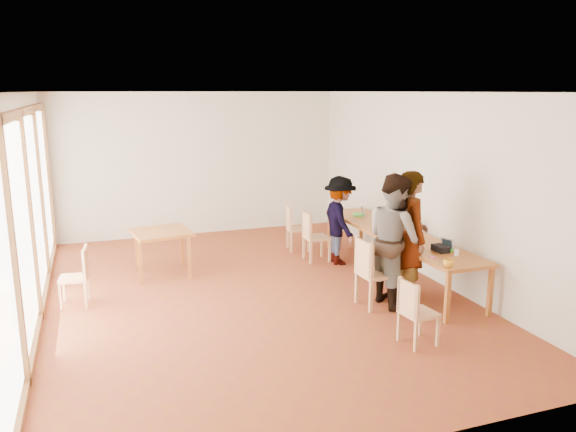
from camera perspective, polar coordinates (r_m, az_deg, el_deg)
name	(u,v)px	position (r m, az deg, el deg)	size (l,w,h in m)	color
ground	(251,294)	(8.61, -3.81, -7.94)	(8.00, 8.00, 0.00)	brown
wall_back	(199,164)	(12.06, -9.08, 5.23)	(6.00, 0.10, 3.00)	beige
wall_front	(383,284)	(4.60, 9.61, -6.87)	(6.00, 0.10, 3.00)	beige
wall_right	(426,186)	(9.44, 13.89, 2.99)	(0.10, 8.00, 3.00)	beige
window_wall	(28,211)	(7.96, -24.94, 0.43)	(0.10, 8.00, 3.00)	white
ceiling	(248,91)	(8.06, -4.13, 12.59)	(6.00, 8.00, 0.04)	white
communal_table	(396,235)	(9.38, 10.94, -1.92)	(0.80, 4.00, 0.75)	#AC5D26
side_table	(161,236)	(9.54, -12.75, -1.96)	(0.90, 0.90, 0.75)	#AC5D26
chair_near	(414,306)	(6.96, 12.63, -8.88)	(0.42, 0.42, 0.44)	tan
chair_mid	(370,266)	(8.02, 8.34, -5.03)	(0.49, 0.49, 0.53)	tan
chair_far	(312,231)	(10.08, 2.42, -1.56)	(0.42, 0.42, 0.48)	tan
chair_empty	(293,223)	(10.76, 0.54, -0.74)	(0.46, 0.46, 0.46)	tan
chair_spare	(80,270)	(8.56, -20.42, -5.18)	(0.44, 0.44, 0.45)	tan
person_near	(412,237)	(8.29, 12.46, -2.07)	(0.70, 0.46, 1.92)	gray
person_mid	(394,239)	(8.14, 10.76, -2.34)	(0.92, 0.72, 1.90)	gray
person_far	(340,220)	(9.92, 5.28, -0.45)	(1.01, 0.58, 1.57)	gray
laptop_near	(446,247)	(8.49, 15.75, -3.03)	(0.26, 0.27, 0.18)	green
laptop_mid	(398,230)	(9.29, 11.09, -1.36)	(0.29, 0.31, 0.23)	green
laptop_far	(360,212)	(10.52, 7.36, 0.38)	(0.28, 0.30, 0.21)	green
yellow_mug	(448,263)	(7.69, 15.97, -4.63)	(0.14, 0.14, 0.11)	orange
green_bottle	(409,234)	(8.71, 12.20, -1.82)	(0.07, 0.07, 0.28)	#0F621C
clear_glass	(457,252)	(8.26, 16.78, -3.56)	(0.07, 0.07, 0.09)	silver
condiment_cup	(420,246)	(8.51, 13.26, -2.98)	(0.08, 0.08, 0.06)	white
pink_phone	(432,257)	(8.08, 14.44, -4.06)	(0.05, 0.10, 0.01)	#DF4484
black_pouch	(440,248)	(8.39, 15.23, -3.20)	(0.16, 0.26, 0.09)	black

